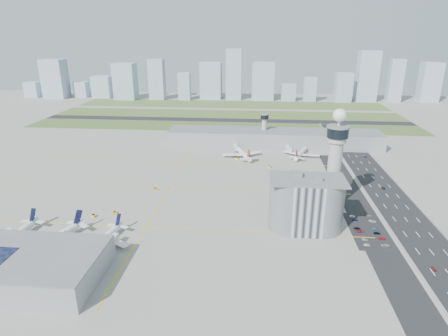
# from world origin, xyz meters

# --- Properties ---
(ground) EXTENTS (1000.00, 1000.00, 0.00)m
(ground) POSITION_xyz_m (0.00, 0.00, 0.00)
(ground) COLOR #9A978F
(grass_strip_0) EXTENTS (480.00, 50.00, 0.08)m
(grass_strip_0) POSITION_xyz_m (-20.00, 225.00, 0.04)
(grass_strip_0) COLOR #415E2C
(grass_strip_0) RESTS_ON ground
(grass_strip_1) EXTENTS (480.00, 60.00, 0.08)m
(grass_strip_1) POSITION_xyz_m (-20.00, 300.00, 0.04)
(grass_strip_1) COLOR #4A5F2D
(grass_strip_1) RESTS_ON ground
(grass_strip_2) EXTENTS (480.00, 70.00, 0.08)m
(grass_strip_2) POSITION_xyz_m (-20.00, 380.00, 0.04)
(grass_strip_2) COLOR #48622E
(grass_strip_2) RESTS_ON ground
(runway) EXTENTS (480.00, 22.00, 0.10)m
(runway) POSITION_xyz_m (-20.00, 262.00, 0.06)
(runway) COLOR black
(runway) RESTS_ON ground
(highway) EXTENTS (28.00, 500.00, 0.10)m
(highway) POSITION_xyz_m (115.00, 0.00, 0.05)
(highway) COLOR black
(highway) RESTS_ON ground
(barrier_left) EXTENTS (0.60, 500.00, 1.20)m
(barrier_left) POSITION_xyz_m (101.00, 0.00, 0.60)
(barrier_left) COLOR #9E9E99
(barrier_left) RESTS_ON ground
(barrier_right) EXTENTS (0.60, 500.00, 1.20)m
(barrier_right) POSITION_xyz_m (129.00, 0.00, 0.60)
(barrier_right) COLOR #9E9E99
(barrier_right) RESTS_ON ground
(landside_road) EXTENTS (18.00, 260.00, 0.08)m
(landside_road) POSITION_xyz_m (90.00, -10.00, 0.04)
(landside_road) COLOR black
(landside_road) RESTS_ON ground
(parking_lot) EXTENTS (20.00, 44.00, 0.10)m
(parking_lot) POSITION_xyz_m (88.00, -22.00, 0.05)
(parking_lot) COLOR black
(parking_lot) RESTS_ON ground
(taxiway_line_h_0) EXTENTS (260.00, 0.60, 0.01)m
(taxiway_line_h_0) POSITION_xyz_m (-40.00, -30.00, 0.01)
(taxiway_line_h_0) COLOR yellow
(taxiway_line_h_0) RESTS_ON ground
(taxiway_line_h_1) EXTENTS (260.00, 0.60, 0.01)m
(taxiway_line_h_1) POSITION_xyz_m (-40.00, 30.00, 0.01)
(taxiway_line_h_1) COLOR yellow
(taxiway_line_h_1) RESTS_ON ground
(taxiway_line_h_2) EXTENTS (260.00, 0.60, 0.01)m
(taxiway_line_h_2) POSITION_xyz_m (-40.00, 90.00, 0.01)
(taxiway_line_h_2) COLOR yellow
(taxiway_line_h_2) RESTS_ON ground
(taxiway_line_v) EXTENTS (0.60, 260.00, 0.01)m
(taxiway_line_v) POSITION_xyz_m (-40.00, 30.00, 0.01)
(taxiway_line_v) COLOR yellow
(taxiway_line_v) RESTS_ON ground
(control_tower) EXTENTS (14.00, 14.00, 64.50)m
(control_tower) POSITION_xyz_m (72.00, 8.00, 35.04)
(control_tower) COLOR #ADAAA5
(control_tower) RESTS_ON ground
(secondary_tower) EXTENTS (8.60, 8.60, 31.90)m
(secondary_tower) POSITION_xyz_m (30.00, 150.00, 18.80)
(secondary_tower) COLOR #ADAAA5
(secondary_tower) RESTS_ON ground
(admin_building) EXTENTS (42.00, 24.00, 33.50)m
(admin_building) POSITION_xyz_m (51.99, -22.00, 15.30)
(admin_building) COLOR #B2B2B7
(admin_building) RESTS_ON ground
(terminal_pier) EXTENTS (210.00, 32.00, 15.80)m
(terminal_pier) POSITION_xyz_m (40.00, 148.00, 7.90)
(terminal_pier) COLOR gray
(terminal_pier) RESTS_ON ground
(near_terminal) EXTENTS (84.00, 42.00, 13.00)m
(near_terminal) POSITION_xyz_m (-88.07, -82.02, 6.43)
(near_terminal) COLOR gray
(near_terminal) RESTS_ON ground
(airplane_near_a) EXTENTS (37.03, 42.87, 11.51)m
(airplane_near_a) POSITION_xyz_m (-105.86, -52.86, 5.76)
(airplane_near_a) COLOR white
(airplane_near_a) RESTS_ON ground
(airplane_near_b) EXTENTS (50.45, 54.23, 12.27)m
(airplane_near_b) POSITION_xyz_m (-83.89, -53.93, 6.13)
(airplane_near_b) COLOR white
(airplane_near_b) RESTS_ON ground
(airplane_near_c) EXTENTS (38.96, 43.29, 10.49)m
(airplane_near_c) POSITION_xyz_m (-57.40, -51.03, 5.25)
(airplane_near_c) COLOR white
(airplane_near_c) RESTS_ON ground
(airplane_far_a) EXTENTS (50.46, 54.46, 12.40)m
(airplane_far_a) POSITION_xyz_m (9.73, 110.19, 6.20)
(airplane_far_a) COLOR white
(airplane_far_a) RESTS_ON ground
(airplane_far_b) EXTENTS (45.75, 49.42, 11.28)m
(airplane_far_b) POSITION_xyz_m (64.24, 115.82, 5.64)
(airplane_far_b) COLOR white
(airplane_far_b) RESTS_ON ground
(jet_bridge_near_1) EXTENTS (5.39, 14.31, 5.70)m
(jet_bridge_near_1) POSITION_xyz_m (-83.00, -61.00, 2.85)
(jet_bridge_near_1) COLOR silver
(jet_bridge_near_1) RESTS_ON ground
(jet_bridge_near_2) EXTENTS (5.39, 14.31, 5.70)m
(jet_bridge_near_2) POSITION_xyz_m (-53.00, -61.00, 2.85)
(jet_bridge_near_2) COLOR silver
(jet_bridge_near_2) RESTS_ON ground
(jet_bridge_far_0) EXTENTS (5.39, 14.31, 5.70)m
(jet_bridge_far_0) POSITION_xyz_m (2.00, 132.00, 2.85)
(jet_bridge_far_0) COLOR silver
(jet_bridge_far_0) RESTS_ON ground
(jet_bridge_far_1) EXTENTS (5.39, 14.31, 5.70)m
(jet_bridge_far_1) POSITION_xyz_m (52.00, 132.00, 2.85)
(jet_bridge_far_1) COLOR silver
(jet_bridge_far_1) RESTS_ON ground
(tug_0) EXTENTS (3.80, 3.30, 1.85)m
(tug_0) POSITION_xyz_m (-75.91, -19.73, 0.92)
(tug_0) COLOR gold
(tug_0) RESTS_ON ground
(tug_1) EXTENTS (3.39, 3.05, 1.63)m
(tug_1) POSITION_xyz_m (-64.71, -13.89, 0.81)
(tug_1) COLOR #D7A405
(tug_1) RESTS_ON ground
(tug_2) EXTENTS (3.45, 3.09, 1.66)m
(tug_2) POSITION_xyz_m (-59.93, -30.55, 0.83)
(tug_2) COLOR yellow
(tug_2) RESTS_ON ground
(tug_3) EXTENTS (3.28, 2.75, 1.62)m
(tug_3) POSITION_xyz_m (-49.42, 25.71, 0.81)
(tug_3) COLOR orange
(tug_3) RESTS_ON ground
(tug_4) EXTENTS (4.22, 4.29, 2.08)m
(tug_4) POSITION_xyz_m (6.44, 100.06, 1.04)
(tug_4) COLOR yellow
(tug_4) RESTS_ON ground
(tug_5) EXTENTS (2.77, 3.47, 1.78)m
(tug_5) POSITION_xyz_m (34.59, 80.87, 0.89)
(tug_5) COLOR yellow
(tug_5) RESTS_ON ground
(car_lot_0) EXTENTS (3.50, 1.70, 1.15)m
(car_lot_0) POSITION_xyz_m (83.27, -38.68, 0.58)
(car_lot_0) COLOR white
(car_lot_0) RESTS_ON ground
(car_lot_1) EXTENTS (3.33, 1.20, 1.09)m
(car_lot_1) POSITION_xyz_m (83.62, -33.20, 0.55)
(car_lot_1) COLOR gray
(car_lot_1) RESTS_ON ground
(car_lot_2) EXTENTS (4.72, 2.68, 1.24)m
(car_lot_2) POSITION_xyz_m (83.27, -23.92, 0.62)
(car_lot_2) COLOR maroon
(car_lot_2) RESTS_ON ground
(car_lot_3) EXTENTS (3.92, 1.99, 1.09)m
(car_lot_3) POSITION_xyz_m (82.51, -20.60, 0.55)
(car_lot_3) COLOR black
(car_lot_3) RESTS_ON ground
(car_lot_4) EXTENTS (3.36, 1.59, 1.11)m
(car_lot_4) POSITION_xyz_m (83.74, -9.97, 0.55)
(car_lot_4) COLOR navy
(car_lot_4) RESTS_ON ground
(car_lot_5) EXTENTS (3.47, 1.42, 1.12)m
(car_lot_5) POSITION_xyz_m (83.04, -5.51, 0.56)
(car_lot_5) COLOR white
(car_lot_5) RESTS_ON ground
(car_lot_6) EXTENTS (4.56, 2.20, 1.25)m
(car_lot_6) POSITION_xyz_m (92.91, -38.56, 0.63)
(car_lot_6) COLOR #A1A3A5
(car_lot_6) RESTS_ON ground
(car_lot_7) EXTENTS (4.17, 2.11, 1.16)m
(car_lot_7) POSITION_xyz_m (93.37, -31.25, 0.58)
(car_lot_7) COLOR #AE132A
(car_lot_7) RESTS_ON ground
(car_lot_8) EXTENTS (3.79, 1.67, 1.27)m
(car_lot_8) POSITION_xyz_m (92.20, -25.48, 0.63)
(car_lot_8) COLOR black
(car_lot_8) RESTS_ON ground
(car_lot_9) EXTENTS (3.97, 1.63, 1.28)m
(car_lot_9) POSITION_xyz_m (92.59, -21.04, 0.64)
(car_lot_9) COLOR navy
(car_lot_9) RESTS_ON ground
(car_lot_10) EXTENTS (4.62, 2.66, 1.21)m
(car_lot_10) POSITION_xyz_m (93.80, -10.97, 0.61)
(car_lot_10) COLOR silver
(car_lot_10) RESTS_ON ground
(car_lot_11) EXTENTS (3.89, 1.96, 1.08)m
(car_lot_11) POSITION_xyz_m (93.69, -3.84, 0.54)
(car_lot_11) COLOR gray
(car_lot_11) RESTS_ON ground
(car_hw_0) EXTENTS (1.90, 3.58, 1.16)m
(car_hw_0) POSITION_xyz_m (109.16, -58.07, 0.58)
(car_hw_0) COLOR maroon
(car_hw_0) RESTS_ON ground
(car_hw_1) EXTENTS (1.87, 4.02, 1.28)m
(car_hw_1) POSITION_xyz_m (116.00, 42.29, 0.64)
(car_hw_1) COLOR black
(car_hw_1) RESTS_ON ground
(car_hw_2) EXTENTS (1.99, 4.21, 1.16)m
(car_hw_2) POSITION_xyz_m (122.62, 118.02, 0.58)
(car_hw_2) COLOR navy
(car_hw_2) RESTS_ON ground
(car_hw_4) EXTENTS (1.67, 3.86, 1.30)m
(car_hw_4) POSITION_xyz_m (107.48, 180.47, 0.65)
(car_hw_4) COLOR gray
(car_hw_4) RESTS_ON ground
(skyline_bldg_0) EXTENTS (24.05, 19.24, 26.50)m
(skyline_bldg_0) POSITION_xyz_m (-377.77, 421.70, 13.25)
(skyline_bldg_0) COLOR #9EADC1
(skyline_bldg_0) RESTS_ON ground
(skyline_bldg_1) EXTENTS (37.63, 30.10, 65.60)m
(skyline_bldg_1) POSITION_xyz_m (-331.22, 417.61, 32.80)
(skyline_bldg_1) COLOR #9EADC1
(skyline_bldg_1) RESTS_ON ground
(skyline_bldg_2) EXTENTS (22.81, 18.25, 26.79)m
(skyline_bldg_2) POSITION_xyz_m (-291.25, 430.16, 13.39)
(skyline_bldg_2) COLOR #9EADC1
(skyline_bldg_2) RESTS_ON ground
(skyline_bldg_3) EXTENTS (32.30, 25.84, 36.93)m
(skyline_bldg_3) POSITION_xyz_m (-252.58, 431.35, 18.47)
(skyline_bldg_3) COLOR #9EADC1
(skyline_bldg_3) RESTS_ON ground
(skyline_bldg_4) EXTENTS (35.81, 28.65, 60.36)m
(skyline_bldg_4) POSITION_xyz_m (-204.47, 415.19, 30.18)
(skyline_bldg_4) COLOR #9EADC1
(skyline_bldg_4) RESTS_ON ground
(skyline_bldg_5) EXTENTS (25.49, 20.39, 66.89)m
(skyline_bldg_5) POSITION_xyz_m (-150.11, 419.66, 33.44)
(skyline_bldg_5) COLOR #9EADC1
(skyline_bldg_5) RESTS_ON ground
(skyline_bldg_6) EXTENTS (20.04, 16.03, 45.20)m
(skyline_bldg_6) POSITION_xyz_m (-102.68, 417.90, 22.60)
(skyline_bldg_6) COLOR #9EADC1
(skyline_bldg_6) RESTS_ON ground
(skyline_bldg_7) EXTENTS (35.76, 28.61, 61.22)m
(skyline_bldg_7) POSITION_xyz_m (-59.44, 436.89, 30.61)
(skyline_bldg_7) COLOR #9EADC1
(skyline_bldg_7) RESTS_ON ground
(skyline_bldg_8) EXTENTS (26.33, 21.06, 83.39)m
(skyline_bldg_8) POSITION_xyz_m (-19.42, 431.56, 41.69)
(skyline_bldg_8) COLOR #9EADC1
(skyline_bldg_8) RESTS_ON ground
(skyline_bldg_9) EXTENTS (36.96, 29.57, 62.11)m
(skyline_bldg_9) POSITION_xyz_m (30.27, 432.32, 31.06)
(skyline_bldg_9) COLOR #9EADC1
(skyline_bldg_9) RESTS_ON ground
(skyline_bldg_10) EXTENTS (23.01, 18.41, 27.75)m
(skyline_bldg_10) POSITION_xyz_m (73.27, 423.68, 13.87)
(skyline_bldg_10) COLOR #9EADC1
(skyline_bldg_10) RESTS_ON ground
(skyline_bldg_11) EXTENTS (20.22, 16.18, 38.97)m
(skyline_bldg_11) POSITION_xyz_m (108.28, 423.34, 19.48)
(skyline_bldg_11) COLOR #9EADC1
(skyline_bldg_11) RESTS_ON ground
(skyline_bldg_12) EXTENTS (26.14, 20.92, 46.89)m
(skyline_bldg_12) POSITION_xyz_m (162.17, 421.29, 23.44)
(skyline_bldg_12) COLOR #9EADC1
(skyline_bldg_12) RESTS_ON ground
(skyline_bldg_13) EXTENTS (32.26, 25.81, 81.20)m
(skyline_bldg_13) POSITION_xyz_m (201.27, 433.27, 40.60)
(skyline_bldg_13) COLOR #9EADC1
(skyline_bldg_13) RESTS_ON ground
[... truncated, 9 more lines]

